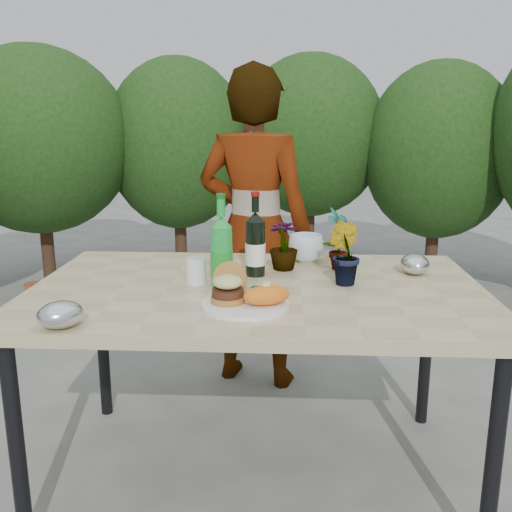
{
  "coord_description": "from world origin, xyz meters",
  "views": [
    {
      "loc": [
        0.1,
        -1.94,
        1.34
      ],
      "look_at": [
        0.0,
        -0.08,
        0.88
      ],
      "focal_mm": 40.0,
      "sensor_mm": 36.0,
      "label": 1
    }
  ],
  "objects_px": {
    "dinner_plate": "(245,305)",
    "person": "(254,230)",
    "wine_bottle": "(255,245)",
    "patio_table": "(257,301)"
  },
  "relations": [
    {
      "from": "person",
      "to": "dinner_plate",
      "type": "bearing_deg",
      "value": 106.44
    },
    {
      "from": "wine_bottle",
      "to": "person",
      "type": "distance_m",
      "value": 0.68
    },
    {
      "from": "patio_table",
      "to": "dinner_plate",
      "type": "distance_m",
      "value": 0.24
    },
    {
      "from": "patio_table",
      "to": "wine_bottle",
      "type": "xyz_separation_m",
      "value": [
        -0.01,
        0.14,
        0.17
      ]
    },
    {
      "from": "patio_table",
      "to": "wine_bottle",
      "type": "height_order",
      "value": "wine_bottle"
    },
    {
      "from": "patio_table",
      "to": "person",
      "type": "bearing_deg",
      "value": 93.91
    },
    {
      "from": "dinner_plate",
      "to": "person",
      "type": "bearing_deg",
      "value": 91.64
    },
    {
      "from": "wine_bottle",
      "to": "patio_table",
      "type": "bearing_deg",
      "value": -74.21
    },
    {
      "from": "wine_bottle",
      "to": "person",
      "type": "bearing_deg",
      "value": 103.58
    },
    {
      "from": "dinner_plate",
      "to": "wine_bottle",
      "type": "height_order",
      "value": "wine_bottle"
    }
  ]
}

